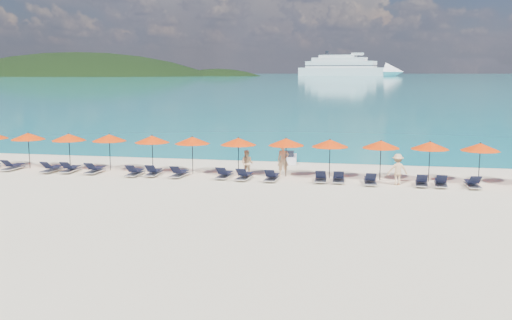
# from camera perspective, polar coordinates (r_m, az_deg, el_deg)

# --- Properties ---
(ground) EXTENTS (1400.00, 1400.00, 0.00)m
(ground) POSITION_cam_1_polar(r_m,az_deg,el_deg) (28.68, -1.15, -3.29)
(ground) COLOR beige
(sea) EXTENTS (1600.00, 1300.00, 0.01)m
(sea) POSITION_cam_1_polar(r_m,az_deg,el_deg) (687.44, 10.68, 8.30)
(sea) COLOR #1FA9B2
(sea) RESTS_ON ground
(headland_main) EXTENTS (374.00, 242.00, 126.50)m
(headland_main) POSITION_cam_1_polar(r_m,az_deg,el_deg) (646.12, -17.28, 4.65)
(headland_main) COLOR black
(headland_main) RESTS_ON ground
(headland_small) EXTENTS (162.00, 126.00, 85.50)m
(headland_small) POSITION_cam_1_polar(r_m,az_deg,el_deg) (609.13, -3.81, 5.08)
(headland_small) COLOR black
(headland_small) RESTS_ON ground
(cruise_ship) EXTENTS (116.97, 52.86, 32.52)m
(cruise_ship) POSITION_cam_1_polar(r_m,az_deg,el_deg) (637.75, 9.47, 9.06)
(cruise_ship) COLOR white
(cruise_ship) RESTS_ON ground
(jetski) EXTENTS (1.00, 2.17, 0.75)m
(jetski) POSITION_cam_1_polar(r_m,az_deg,el_deg) (37.71, 3.46, 0.14)
(jetski) COLOR white
(jetski) RESTS_ON ground
(beachgoer_a) EXTENTS (0.73, 0.55, 1.83)m
(beachgoer_a) POSITION_cam_1_polar(r_m,az_deg,el_deg) (33.22, 2.74, 0.00)
(beachgoer_a) COLOR tan
(beachgoer_a) RESTS_ON ground
(beachgoer_b) EXTENTS (0.79, 0.52, 1.53)m
(beachgoer_b) POSITION_cam_1_polar(r_m,az_deg,el_deg) (32.90, -0.88, -0.34)
(beachgoer_b) COLOR tan
(beachgoer_b) RESTS_ON ground
(beachgoer_c) EXTENTS (1.17, 0.73, 1.69)m
(beachgoer_c) POSITION_cam_1_polar(r_m,az_deg,el_deg) (31.38, 13.97, -0.92)
(beachgoer_c) COLOR tan
(beachgoer_c) RESTS_ON ground
(umbrella_1) EXTENTS (2.10, 2.10, 2.28)m
(umbrella_1) POSITION_cam_1_polar(r_m,az_deg,el_deg) (38.28, -21.84, 2.22)
(umbrella_1) COLOR black
(umbrella_1) RESTS_ON ground
(umbrella_2) EXTENTS (2.10, 2.10, 2.28)m
(umbrella_2) POSITION_cam_1_polar(r_m,az_deg,el_deg) (36.87, -18.21, 2.18)
(umbrella_2) COLOR black
(umbrella_2) RESTS_ON ground
(umbrella_3) EXTENTS (2.10, 2.10, 2.28)m
(umbrella_3) POSITION_cam_1_polar(r_m,az_deg,el_deg) (35.89, -14.47, 2.17)
(umbrella_3) COLOR black
(umbrella_3) RESTS_ON ground
(umbrella_4) EXTENTS (2.10, 2.10, 2.28)m
(umbrella_4) POSITION_cam_1_polar(r_m,az_deg,el_deg) (34.58, -10.35, 2.06)
(umbrella_4) COLOR black
(umbrella_4) RESTS_ON ground
(umbrella_5) EXTENTS (2.10, 2.10, 2.28)m
(umbrella_5) POSITION_cam_1_polar(r_m,az_deg,el_deg) (33.69, -6.39, 1.97)
(umbrella_5) COLOR black
(umbrella_5) RESTS_ON ground
(umbrella_6) EXTENTS (2.10, 2.10, 2.28)m
(umbrella_6) POSITION_cam_1_polar(r_m,az_deg,el_deg) (32.96, -1.78, 1.87)
(umbrella_6) COLOR black
(umbrella_6) RESTS_ON ground
(umbrella_7) EXTENTS (2.10, 2.10, 2.28)m
(umbrella_7) POSITION_cam_1_polar(r_m,az_deg,el_deg) (32.72, 3.03, 1.81)
(umbrella_7) COLOR black
(umbrella_7) RESTS_ON ground
(umbrella_8) EXTENTS (2.10, 2.10, 2.28)m
(umbrella_8) POSITION_cam_1_polar(r_m,az_deg,el_deg) (32.37, 7.41, 1.67)
(umbrella_8) COLOR black
(umbrella_8) RESTS_ON ground
(umbrella_9) EXTENTS (2.10, 2.10, 2.28)m
(umbrella_9) POSITION_cam_1_polar(r_m,az_deg,el_deg) (32.38, 12.39, 1.54)
(umbrella_9) COLOR black
(umbrella_9) RESTS_ON ground
(umbrella_10) EXTENTS (2.10, 2.10, 2.28)m
(umbrella_10) POSITION_cam_1_polar(r_m,az_deg,el_deg) (32.58, 17.02, 1.40)
(umbrella_10) COLOR black
(umbrella_10) RESTS_ON ground
(umbrella_11) EXTENTS (2.10, 2.10, 2.28)m
(umbrella_11) POSITION_cam_1_polar(r_m,az_deg,el_deg) (32.82, 21.53, 1.22)
(umbrella_11) COLOR black
(umbrella_11) RESTS_ON ground
(lounger_2) EXTENTS (0.71, 1.73, 0.66)m
(lounger_2) POSITION_cam_1_polar(r_m,az_deg,el_deg) (38.06, -23.16, -0.60)
(lounger_2) COLOR silver
(lounger_2) RESTS_ON ground
(lounger_3) EXTENTS (0.78, 1.75, 0.66)m
(lounger_3) POSITION_cam_1_polar(r_m,az_deg,el_deg) (36.43, -19.73, -0.81)
(lounger_3) COLOR silver
(lounger_3) RESTS_ON ground
(lounger_4) EXTENTS (0.67, 1.72, 0.66)m
(lounger_4) POSITION_cam_1_polar(r_m,az_deg,el_deg) (36.01, -18.08, -0.83)
(lounger_4) COLOR silver
(lounger_4) RESTS_ON ground
(lounger_5) EXTENTS (0.66, 1.71, 0.66)m
(lounger_5) POSITION_cam_1_polar(r_m,az_deg,el_deg) (35.23, -15.83, -0.94)
(lounger_5) COLOR silver
(lounger_5) RESTS_ON ground
(lounger_6) EXTENTS (0.62, 1.70, 0.66)m
(lounger_6) POSITION_cam_1_polar(r_m,az_deg,el_deg) (33.84, -12.02, -1.19)
(lounger_6) COLOR silver
(lounger_6) RESTS_ON ground
(lounger_7) EXTENTS (0.73, 1.74, 0.66)m
(lounger_7) POSITION_cam_1_polar(r_m,az_deg,el_deg) (33.67, -10.20, -1.18)
(lounger_7) COLOR silver
(lounger_7) RESTS_ON ground
(lounger_8) EXTENTS (0.75, 1.74, 0.66)m
(lounger_8) POSITION_cam_1_polar(r_m,az_deg,el_deg) (33.02, -7.67, -1.32)
(lounger_8) COLOR silver
(lounger_8) RESTS_ON ground
(lounger_9) EXTENTS (0.72, 1.73, 0.66)m
(lounger_9) POSITION_cam_1_polar(r_m,az_deg,el_deg) (32.42, -3.18, -1.44)
(lounger_9) COLOR silver
(lounger_9) RESTS_ON ground
(lounger_10) EXTENTS (0.77, 1.75, 0.66)m
(lounger_10) POSITION_cam_1_polar(r_m,az_deg,el_deg) (31.95, -1.18, -1.59)
(lounger_10) COLOR silver
(lounger_10) RESTS_ON ground
(lounger_11) EXTENTS (0.69, 1.73, 0.66)m
(lounger_11) POSITION_cam_1_polar(r_m,az_deg,el_deg) (31.63, 1.60, -1.70)
(lounger_11) COLOR silver
(lounger_11) RESTS_ON ground
(lounger_12) EXTENTS (0.70, 1.73, 0.66)m
(lounger_12) POSITION_cam_1_polar(r_m,az_deg,el_deg) (31.54, 6.50, -1.78)
(lounger_12) COLOR silver
(lounger_12) RESTS_ON ground
(lounger_13) EXTENTS (0.70, 1.73, 0.66)m
(lounger_13) POSITION_cam_1_polar(r_m,az_deg,el_deg) (31.52, 8.25, -1.82)
(lounger_13) COLOR silver
(lounger_13) RESTS_ON ground
(lounger_14) EXTENTS (0.71, 1.73, 0.66)m
(lounger_14) POSITION_cam_1_polar(r_m,az_deg,el_deg) (31.24, 11.35, -2.00)
(lounger_14) COLOR silver
(lounger_14) RESTS_ON ground
(lounger_15) EXTENTS (0.73, 1.74, 0.66)m
(lounger_15) POSITION_cam_1_polar(r_m,az_deg,el_deg) (31.48, 16.23, -2.11)
(lounger_15) COLOR silver
(lounger_15) RESTS_ON ground
(lounger_16) EXTENTS (0.73, 1.74, 0.66)m
(lounger_16) POSITION_cam_1_polar(r_m,az_deg,el_deg) (31.59, 18.00, -2.15)
(lounger_16) COLOR silver
(lounger_16) RESTS_ON ground
(lounger_17) EXTENTS (0.72, 1.73, 0.66)m
(lounger_17) POSITION_cam_1_polar(r_m,az_deg,el_deg) (31.87, 20.83, -2.20)
(lounger_17) COLOR silver
(lounger_17) RESTS_ON ground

